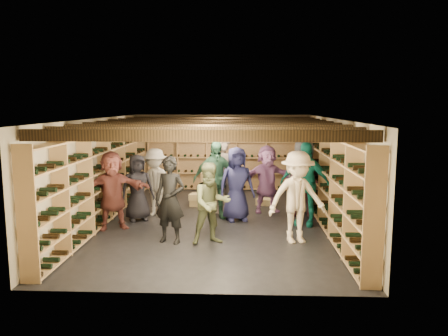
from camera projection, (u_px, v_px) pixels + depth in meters
name	position (u px, v px, depth m)	size (l,w,h in m)	color
ground	(214.00, 221.00, 10.28)	(8.00, 8.00, 0.00)	black
walls	(214.00, 171.00, 10.11)	(5.52, 8.02, 2.40)	#B7AC8F
ceiling	(214.00, 119.00, 9.93)	(5.50, 8.00, 0.01)	beige
ceiling_joists	(214.00, 125.00, 9.95)	(5.40, 7.12, 0.18)	black
wine_rack_left	(105.00, 175.00, 10.23)	(0.32, 7.50, 2.15)	tan
wine_rack_right	(325.00, 177.00, 10.02)	(0.32, 7.50, 2.15)	tan
wine_rack_back	(222.00, 157.00, 13.91)	(4.70, 0.30, 2.15)	tan
crate_stack_left	(210.00, 187.00, 12.28)	(0.52, 0.37, 0.85)	tan
crate_stack_right	(200.00, 200.00, 11.76)	(0.56, 0.44, 0.34)	tan
crate_loose	(266.00, 202.00, 11.92)	(0.50, 0.33, 0.17)	tan
person_0	(138.00, 188.00, 10.26)	(0.77, 0.50, 1.57)	black
person_1	(170.00, 200.00, 8.57)	(0.63, 0.41, 1.73)	black
person_2	(211.00, 204.00, 8.52)	(0.78, 0.61, 1.61)	#4A5133
person_3	(297.00, 197.00, 8.57)	(1.18, 0.68, 1.83)	beige
person_4	(305.00, 184.00, 9.84)	(1.11, 0.46, 1.90)	#116C5E
person_5	(112.00, 190.00, 9.53)	(1.60, 0.51, 1.73)	brown
person_6	(237.00, 184.00, 10.24)	(0.85, 0.55, 1.74)	#1E1F4C
person_7	(224.00, 176.00, 10.94)	(0.69, 0.46, 1.90)	gray
person_8	(306.00, 186.00, 10.39)	(0.78, 0.61, 1.60)	#4E1F27
person_9	(155.00, 182.00, 10.67)	(1.07, 0.62, 1.66)	#AEAA9F
person_10	(215.00, 180.00, 10.44)	(1.09, 0.46, 1.87)	#29543E
person_11	(267.00, 179.00, 11.04)	(1.58, 0.50, 1.71)	#8D578F
person_12	(303.00, 176.00, 10.91)	(0.92, 0.60, 1.88)	#313336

